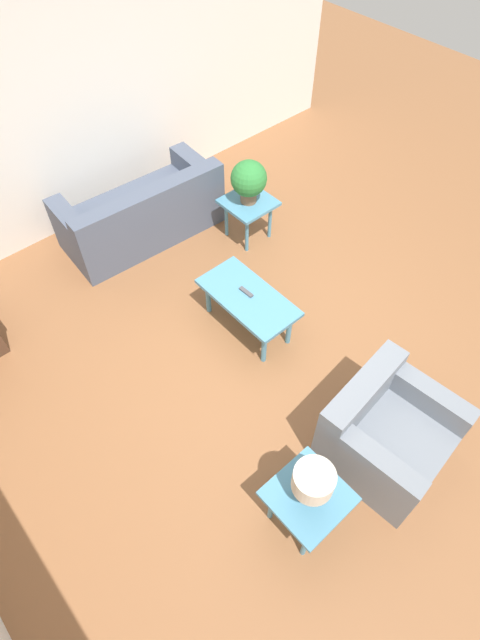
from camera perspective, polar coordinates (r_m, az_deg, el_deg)
ground_plane at (r=4.86m, az=4.44°, el=-3.78°), size 14.00×14.00×0.00m
wall_right at (r=5.94m, az=-17.52°, el=22.95°), size 0.12×7.20×2.70m
sofa at (r=5.90m, az=-11.05°, el=11.77°), size 0.92×1.84×0.78m
armchair at (r=4.25m, az=16.25°, el=-12.24°), size 0.94×0.99×0.76m
coffee_table at (r=4.75m, az=0.90°, el=2.28°), size 1.00×0.50×0.45m
side_table_plant at (r=5.71m, az=0.96°, el=12.83°), size 0.52×0.52×0.50m
side_table_lamp at (r=3.79m, az=7.75°, el=-19.63°), size 0.52×0.52×0.50m
potted_plant at (r=5.49m, az=1.01°, el=15.74°), size 0.39×0.39×0.49m
table_lamp at (r=3.49m, az=8.33°, el=-17.89°), size 0.28×0.28×0.37m
remote_control at (r=4.73m, az=0.71°, el=3.22°), size 0.16×0.05×0.02m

